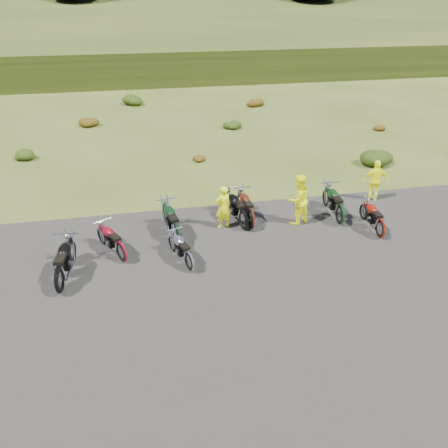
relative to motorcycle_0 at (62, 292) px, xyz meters
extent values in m
plane|color=#3B4818|center=(5.84, 0.65, 0.00)|extent=(300.00, 300.00, 0.00)
cube|color=black|center=(5.84, -1.35, 0.00)|extent=(20.00, 12.00, 0.04)
cube|color=#2C3E14|center=(5.84, 110.65, 0.00)|extent=(300.00, 90.00, 9.17)
cylinder|color=black|center=(-3.16, 50.65, 5.69)|extent=(0.70, 0.70, 2.20)
cylinder|color=black|center=(26.84, 49.65, 5.49)|extent=(0.70, 0.70, 2.20)
ellipsoid|color=#1E370D|center=(-3.26, 11.95, 0.31)|extent=(1.03, 1.03, 0.61)
ellipsoid|color=#5B300B|center=(-0.36, 17.25, 0.38)|extent=(1.30, 1.30, 0.77)
ellipsoid|color=#1E370D|center=(2.54, 22.55, 0.46)|extent=(1.56, 1.56, 0.92)
ellipsoid|color=#5B300B|center=(5.44, 9.85, 0.23)|extent=(0.77, 0.77, 0.45)
ellipsoid|color=#1E370D|center=(8.34, 15.15, 0.31)|extent=(1.03, 1.03, 0.61)
ellipsoid|color=#5B300B|center=(11.24, 20.45, 0.38)|extent=(1.30, 1.30, 0.77)
ellipsoid|color=#1E370D|center=(14.14, 7.75, 0.46)|extent=(1.56, 1.56, 0.92)
ellipsoid|color=#5B300B|center=(17.04, 13.05, 0.23)|extent=(0.77, 0.77, 0.45)
imported|color=#F8FA0D|center=(5.33, 2.81, 0.81)|extent=(0.67, 0.53, 1.62)
imported|color=#F8FA0D|center=(8.06, 2.60, 0.95)|extent=(1.14, 1.03, 1.91)
imported|color=#F8FA0D|center=(11.83, 3.89, 0.85)|extent=(1.06, 0.59, 1.70)
camera|label=1|loc=(2.58, -10.88, 7.78)|focal=35.00mm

